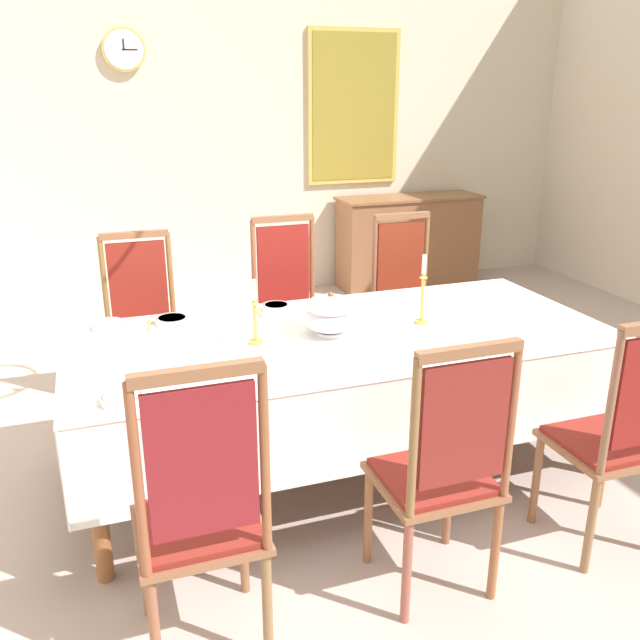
{
  "coord_description": "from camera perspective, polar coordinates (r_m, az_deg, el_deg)",
  "views": [
    {
      "loc": [
        -1.14,
        -3.04,
        1.92
      ],
      "look_at": [
        -0.14,
        -0.18,
        0.87
      ],
      "focal_mm": 37.68,
      "sensor_mm": 36.0,
      "label": 1
    }
  ],
  "objects": [
    {
      "name": "chair_north_b",
      "position": [
        4.3,
        -2.62,
        1.03
      ],
      "size": [
        0.44,
        0.42,
        1.16
      ],
      "rotation": [
        0.0,
        0.0,
        3.14
      ],
      "color": "#915A35",
      "rests_on": "ground"
    },
    {
      "name": "ground",
      "position": [
        3.79,
        1.07,
        -11.68
      ],
      "size": [
        7.31,
        6.38,
        0.04
      ],
      "primitive_type": "cube",
      "color": "#BAA49C"
    },
    {
      "name": "chair_south_a",
      "position": [
        2.36,
        -10.09,
        -15.76
      ],
      "size": [
        0.44,
        0.42,
        1.16
      ],
      "color": "brown",
      "rests_on": "ground"
    },
    {
      "name": "bowl_far_right",
      "position": [
        2.72,
        -16.5,
        -6.39
      ],
      "size": [
        0.16,
        0.16,
        0.04
      ],
      "color": "white",
      "rests_on": "tablecloth"
    },
    {
      "name": "spoon_secondary",
      "position": [
        3.58,
        -14.27,
        -0.25
      ],
      "size": [
        0.05,
        0.18,
        0.01
      ],
      "rotation": [
        0.0,
        0.0,
        -0.16
      ],
      "color": "gold",
      "rests_on": "tablecloth"
    },
    {
      "name": "bowl_near_left",
      "position": [
        3.69,
        -3.74,
        1.15
      ],
      "size": [
        0.15,
        0.15,
        0.03
      ],
      "color": "white",
      "rests_on": "tablecloth"
    },
    {
      "name": "soup_tureen",
      "position": [
        3.29,
        0.91,
        0.5
      ],
      "size": [
        0.27,
        0.27,
        0.22
      ],
      "color": "white",
      "rests_on": "tablecloth"
    },
    {
      "name": "chair_south_c",
      "position": [
        3.1,
        24.1,
        -8.69
      ],
      "size": [
        0.44,
        0.42,
        1.1
      ],
      "color": "brown",
      "rests_on": "ground"
    },
    {
      "name": "dining_table",
      "position": [
        3.37,
        1.86,
        -2.26
      ],
      "size": [
        2.65,
        1.17,
        0.76
      ],
      "color": "brown",
      "rests_on": "ground"
    },
    {
      "name": "bowl_far_left",
      "position": [
        3.57,
        -17.56,
        -0.35
      ],
      "size": [
        0.16,
        0.16,
        0.03
      ],
      "color": "white",
      "rests_on": "tablecloth"
    },
    {
      "name": "candlestick_west",
      "position": [
        3.18,
        -5.54,
        0.1
      ],
      "size": [
        0.07,
        0.07,
        0.32
      ],
      "color": "gold",
      "rests_on": "tablecloth"
    },
    {
      "name": "chair_north_c",
      "position": [
        4.6,
        7.38,
        1.95
      ],
      "size": [
        0.44,
        0.42,
        1.12
      ],
      "rotation": [
        0.0,
        0.0,
        3.14
      ],
      "color": "#8F563E",
      "rests_on": "ground"
    },
    {
      "name": "sideboard",
      "position": [
        6.84,
        7.49,
        6.64
      ],
      "size": [
        1.44,
        0.48,
        0.9
      ],
      "rotation": [
        0.0,
        0.0,
        3.14
      ],
      "color": "brown",
      "rests_on": "ground"
    },
    {
      "name": "tablecloth",
      "position": [
        3.39,
        1.85,
        -2.9
      ],
      "size": [
        2.67,
        1.19,
        0.44
      ],
      "color": "white",
      "rests_on": "dining_table"
    },
    {
      "name": "bowl_near_right",
      "position": [
        3.56,
        -12.45,
        0.03
      ],
      "size": [
        0.17,
        0.17,
        0.03
      ],
      "color": "white",
      "rests_on": "tablecloth"
    },
    {
      "name": "mounted_clock",
      "position": [
        6.22,
        -16.34,
        21.17
      ],
      "size": [
        0.35,
        0.06,
        0.35
      ],
      "color": "#D1B251"
    },
    {
      "name": "spoon_primary",
      "position": [
        3.69,
        -5.45,
        0.9
      ],
      "size": [
        0.03,
        0.18,
        0.01
      ],
      "rotation": [
        0.0,
        0.0,
        0.0
      ],
      "color": "gold",
      "rests_on": "tablecloth"
    },
    {
      "name": "candlestick_east",
      "position": [
        3.47,
        8.7,
        2.03
      ],
      "size": [
        0.07,
        0.07,
        0.36
      ],
      "color": "gold",
      "rests_on": "tablecloth"
    },
    {
      "name": "framed_painting",
      "position": [
        6.7,
        2.88,
        17.57
      ],
      "size": [
        0.92,
        0.05,
        1.42
      ],
      "color": "#D1B251"
    },
    {
      "name": "chair_south_b",
      "position": [
        2.63,
        10.36,
        -12.21
      ],
      "size": [
        0.44,
        0.42,
        1.11
      ],
      "color": "#925C39",
      "rests_on": "ground"
    },
    {
      "name": "back_wall",
      "position": [
        6.38,
        -9.48,
        17.51
      ],
      "size": [
        7.31,
        0.08,
        3.52
      ],
      "primitive_type": "cube",
      "color": "beige",
      "rests_on": "ground"
    },
    {
      "name": "chair_north_a",
      "position": [
        4.15,
        -14.76,
        -0.49
      ],
      "size": [
        0.44,
        0.42,
        1.12
      ],
      "rotation": [
        0.0,
        0.0,
        3.14
      ],
      "color": "brown",
      "rests_on": "ground"
    }
  ]
}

